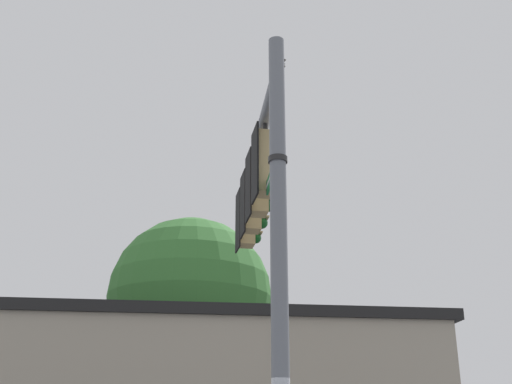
% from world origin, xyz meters
% --- Properties ---
extents(signal_pole, '(0.23, 0.23, 7.36)m').
position_xyz_m(signal_pole, '(0.00, 0.00, 3.68)').
color(signal_pole, slate).
rests_on(signal_pole, ground).
extents(mast_arm, '(5.05, 0.48, 0.20)m').
position_xyz_m(mast_arm, '(-2.52, 0.14, 6.70)').
color(mast_arm, slate).
extents(traffic_light_nearest_pole, '(0.54, 0.49, 1.31)m').
position_xyz_m(traffic_light_nearest_pole, '(-1.26, 0.09, 5.91)').
color(traffic_light_nearest_pole, black).
extents(traffic_light_mid_inner, '(0.54, 0.49, 1.31)m').
position_xyz_m(traffic_light_mid_inner, '(-2.21, 0.14, 5.91)').
color(traffic_light_mid_inner, black).
extents(traffic_light_mid_outer, '(0.54, 0.49, 1.31)m').
position_xyz_m(traffic_light_mid_outer, '(-3.17, 0.20, 5.91)').
color(traffic_light_mid_outer, black).
extents(traffic_light_arm_end, '(0.54, 0.49, 1.31)m').
position_xyz_m(traffic_light_arm_end, '(-4.12, 0.25, 5.91)').
color(traffic_light_arm_end, black).
extents(street_name_sign, '(1.23, 0.27, 0.22)m').
position_xyz_m(street_name_sign, '(-0.33, 0.02, 5.41)').
color(street_name_sign, '#147238').
extents(bird_flying, '(0.37, 0.31, 0.11)m').
position_xyz_m(bird_flying, '(-4.30, 1.00, 9.70)').
color(bird_flying, '#4C4742').
extents(tree_by_storefront, '(5.06, 5.06, 8.45)m').
position_xyz_m(tree_by_storefront, '(-11.99, -0.26, 5.91)').
color(tree_by_storefront, '#4C3823').
rests_on(tree_by_storefront, ground).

